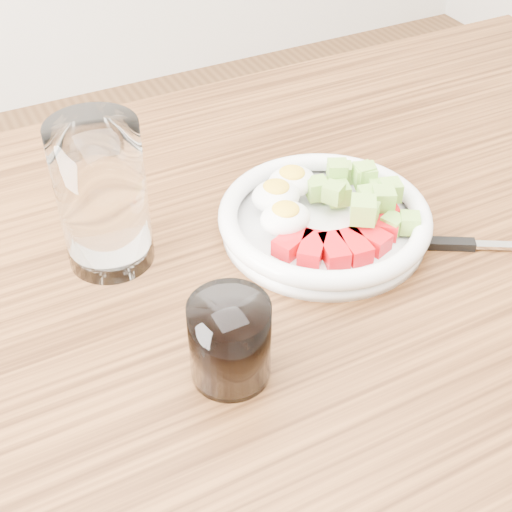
{
  "coord_description": "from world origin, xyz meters",
  "views": [
    {
      "loc": [
        -0.27,
        -0.51,
        1.29
      ],
      "look_at": [
        -0.01,
        0.01,
        0.8
      ],
      "focal_mm": 50.0,
      "sensor_mm": 36.0,
      "label": 1
    }
  ],
  "objects": [
    {
      "name": "dining_table",
      "position": [
        0.0,
        0.0,
        0.67
      ],
      "size": [
        1.5,
        0.9,
        0.77
      ],
      "color": "brown",
      "rests_on": "ground"
    },
    {
      "name": "bowl",
      "position": [
        0.1,
        0.05,
        0.79
      ],
      "size": [
        0.25,
        0.25,
        0.07
      ],
      "color": "white",
      "rests_on": "dining_table"
    },
    {
      "name": "fork",
      "position": [
        0.22,
        -0.05,
        0.78
      ],
      "size": [
        0.2,
        0.13,
        0.01
      ],
      "color": "black",
      "rests_on": "dining_table"
    },
    {
      "name": "water_glass",
      "position": [
        -0.14,
        0.11,
        0.85
      ],
      "size": [
        0.09,
        0.09,
        0.17
      ],
      "primitive_type": "cylinder",
      "color": "white",
      "rests_on": "dining_table"
    },
    {
      "name": "coffee_glass",
      "position": [
        -0.09,
        -0.1,
        0.81
      ],
      "size": [
        0.08,
        0.08,
        0.09
      ],
      "color": "white",
      "rests_on": "dining_table"
    }
  ]
}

